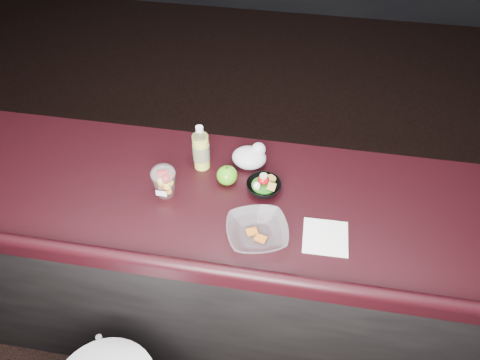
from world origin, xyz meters
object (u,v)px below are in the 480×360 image
lemonade_bottle (201,150)px  takeout_bowl (257,232)px  fruit_cup (164,181)px  snack_bowl (263,186)px  green_apple (227,175)px

lemonade_bottle → takeout_bowl: lemonade_bottle is taller
lemonade_bottle → takeout_bowl: (0.28, -0.33, -0.06)m
fruit_cup → snack_bowl: (0.37, 0.08, -0.04)m
green_apple → takeout_bowl: bearing=-58.1°
green_apple → takeout_bowl: green_apple is taller
fruit_cup → takeout_bowl: 0.41m
takeout_bowl → fruit_cup: bearing=158.2°
lemonade_bottle → snack_bowl: size_ratio=1.19×
green_apple → snack_bowl: green_apple is taller
green_apple → snack_bowl: size_ratio=0.50×
lemonade_bottle → green_apple: 0.15m
lemonade_bottle → fruit_cup: bearing=-121.4°
snack_bowl → lemonade_bottle: bearing=160.2°
snack_bowl → takeout_bowl: bearing=-88.0°
lemonade_bottle → green_apple: bearing=-32.0°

